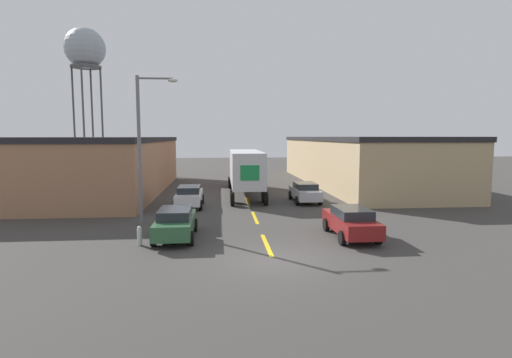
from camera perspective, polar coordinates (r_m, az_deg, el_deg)
ground_plane at (r=16.46m, az=2.54°, el=-11.58°), size 160.00×160.00×0.00m
road_centerline at (r=24.86m, az=-0.17°, el=-5.50°), size 0.20×16.47×0.01m
warehouse_left at (r=38.59m, az=-22.08°, el=1.89°), size 12.11×23.80×4.95m
warehouse_right at (r=43.81m, az=14.00°, el=2.62°), size 9.92×29.86×4.99m
semi_truck at (r=34.24m, az=-1.62°, el=1.52°), size 2.77×13.02×3.81m
parked_car_right_mid at (r=30.74m, az=7.00°, el=-1.82°), size 1.94×4.50×1.50m
parked_car_left_near at (r=20.08m, az=-11.43°, el=-6.09°), size 1.94×4.50×1.50m
parked_car_right_near at (r=20.46m, az=13.40°, el=-5.92°), size 1.94×4.50×1.50m
parked_car_left_far at (r=28.83m, az=-9.51°, el=-2.38°), size 1.94×4.50×1.50m
water_tower at (r=66.73m, az=-23.23°, el=16.55°), size 5.86×5.86×20.93m
street_lamp at (r=23.35m, az=-15.76°, el=5.39°), size 2.33×0.32×8.36m
fire_hydrant at (r=19.30m, az=-16.31°, el=-7.78°), size 0.22×0.22×0.90m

